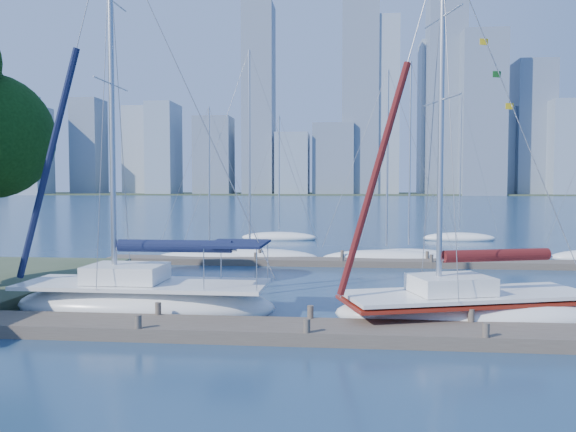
# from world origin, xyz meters

# --- Properties ---
(ground) EXTENTS (700.00, 700.00, 0.00)m
(ground) POSITION_xyz_m (0.00, 0.00, 0.00)
(ground) COLOR #172D4A
(ground) RESTS_ON ground
(near_dock) EXTENTS (26.00, 2.00, 0.40)m
(near_dock) POSITION_xyz_m (0.00, 0.00, 0.20)
(near_dock) COLOR #4E4339
(near_dock) RESTS_ON ground
(far_dock) EXTENTS (30.00, 1.80, 0.36)m
(far_dock) POSITION_xyz_m (2.00, 16.00, 0.18)
(far_dock) COLOR #4E4339
(far_dock) RESTS_ON ground
(far_shore) EXTENTS (800.00, 100.00, 1.50)m
(far_shore) POSITION_xyz_m (0.00, 320.00, 0.00)
(far_shore) COLOR #38472D
(far_shore) RESTS_ON ground
(sailboat_navy) EXTENTS (9.62, 3.27, 14.78)m
(sailboat_navy) POSITION_xyz_m (-6.14, 2.76, 1.07)
(sailboat_navy) COLOR white
(sailboat_navy) RESTS_ON ground
(sailboat_maroon) EXTENTS (9.30, 5.30, 13.25)m
(sailboat_maroon) POSITION_xyz_m (5.17, 2.35, 0.99)
(sailboat_maroon) COLOR white
(sailboat_maroon) RESTS_ON ground
(bg_boat_0) EXTENTS (6.87, 2.50, 9.78)m
(bg_boat_0) POSITION_xyz_m (-7.17, 17.09, 0.21)
(bg_boat_0) COLOR white
(bg_boat_0) RESTS_ON ground
(bg_boat_1) EXTENTS (8.54, 2.28, 13.31)m
(bg_boat_1) POSITION_xyz_m (-4.73, 17.56, 0.26)
(bg_boat_1) COLOR white
(bg_boat_1) RESTS_ON ground
(bg_boat_2) EXTENTS (7.89, 2.47, 11.93)m
(bg_boat_2) POSITION_xyz_m (3.68, 17.57, 0.25)
(bg_boat_2) COLOR white
(bg_boat_2) RESTS_ON ground
(bg_boat_3) EXTENTS (6.16, 2.15, 12.62)m
(bg_boat_3) POSITION_xyz_m (5.13, 18.59, 0.26)
(bg_boat_3) COLOR white
(bg_boat_3) RESTS_ON ground
(bg_boat_6) EXTENTS (6.81, 3.40, 11.00)m
(bg_boat_6) POSITION_xyz_m (-4.45, 31.28, 0.23)
(bg_boat_6) COLOR white
(bg_boat_6) RESTS_ON ground
(bg_boat_7) EXTENTS (6.37, 3.48, 12.63)m
(bg_boat_7) POSITION_xyz_m (10.95, 32.16, 0.25)
(bg_boat_7) COLOR white
(bg_boat_7) RESTS_ON ground
(skyline) EXTENTS (503.27, 51.31, 103.37)m
(skyline) POSITION_xyz_m (24.42, 290.57, 36.09)
(skyline) COLOR gray
(skyline) RESTS_ON ground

